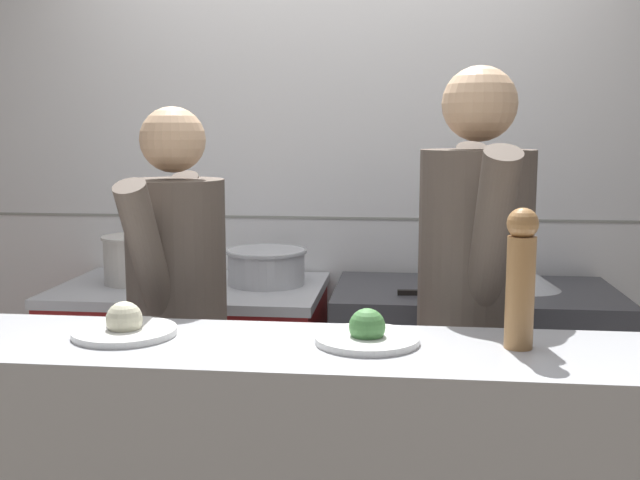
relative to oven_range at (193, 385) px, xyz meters
name	(u,v)px	position (x,y,z in m)	size (l,w,h in m)	color
wall_back_tiled	(336,185)	(0.59, 0.40, 0.85)	(8.00, 0.06, 2.60)	white
oven_range	(193,385)	(0.00, 0.00, 0.00)	(1.12, 0.71, 0.90)	maroon
prep_counter	(472,396)	(1.20, 0.00, 0.00)	(1.15, 0.65, 0.91)	#38383D
stock_pot	(134,258)	(-0.25, 0.02, 0.56)	(0.27, 0.27, 0.21)	beige
sauce_pot	(266,265)	(0.32, 0.06, 0.53)	(0.35, 0.35, 0.15)	#B7BABF
mixing_bowl_steel	(527,278)	(1.41, 0.02, 0.50)	(0.28, 0.28, 0.09)	#B7BABF
chefs_knife	(435,294)	(1.03, -0.13, 0.46)	(0.36, 0.06, 0.02)	#B7BABF
plated_dish_appetiser	(125,327)	(0.17, -1.20, 0.59)	(0.27, 0.27, 0.10)	white
plated_dish_dessert	(367,334)	(0.81, -1.20, 0.59)	(0.27, 0.27, 0.09)	white
pepper_mill	(521,276)	(1.19, -1.20, 0.75)	(0.08, 0.08, 0.35)	#AD7A47
chef_head_cook	(178,323)	(0.15, -0.67, 0.46)	(0.37, 0.71, 1.63)	black
chef_sous	(473,314)	(1.13, -0.70, 0.52)	(0.39, 0.77, 1.75)	black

